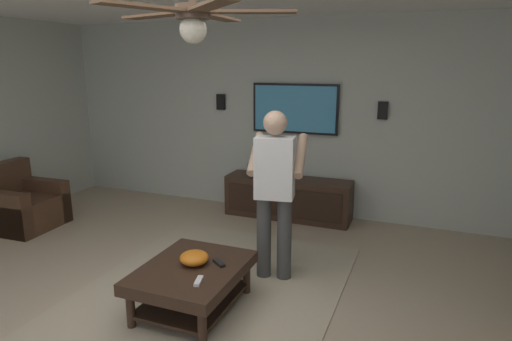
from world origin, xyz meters
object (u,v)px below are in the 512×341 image
Objects in this scene: remote_black at (219,263)px; wall_speaker_left at (383,110)px; media_console at (288,198)px; tv at (295,109)px; person_standing at (275,186)px; vase_round at (255,167)px; wall_speaker_right at (221,102)px; armchair at (21,206)px; ceiling_fan at (194,17)px; coffee_table at (192,278)px; remote_white at (199,281)px; bowl at (194,258)px.

remote_black is 0.68× the size of wall_speaker_left.
tv reaches higher than media_console.
vase_round is (1.72, 0.90, -0.27)m from person_standing.
wall_speaker_right is (0.01, 1.11, 0.05)m from tv.
remote_black is at bearing 3.65° from media_console.
wall_speaker_left is at bearing -30.40° from person_standing.
person_standing reaches higher than armchair.
ceiling_fan is at bearing 167.42° from wall_speaker_left.
coffee_table is 3.00m from tv.
armchair is 3.16m from coffee_table.
ceiling_fan is (-0.37, -0.24, 1.91)m from remote_white.
wall_speaker_right is (0.23, 0.61, 0.85)m from vase_round.
remote_white is 0.13× the size of ceiling_fan.
bowl is 2.55m from vase_round.
armchair is 3.07m from vase_round.
wall_speaker_left reaches higher than armchair.
bowl is at bearing 56.07° from remote_black.
media_console is at bearing 102.54° from wall_speaker_left.
remote_black is at bearing -154.57° from wall_speaker_right.
person_standing is 1.96m from vase_round.
person_standing reaches higher than bowl.
wall_speaker_right is (1.95, 1.51, 0.58)m from person_standing.
coffee_table is at bearing 25.24° from remote_white.
bowl is (-0.87, -3.02, 0.18)m from armchair.
tv is 0.97m from vase_round.
media_console is at bearing -50.28° from remote_black.
remote_white is 0.34m from remote_black.
person_standing is at bearing -28.17° from coffee_table.
wall_speaker_left is at bearing -23.49° from bowl.
vase_round is 3.66m from ceiling_fan.
media_console is 1.68m from wall_speaker_right.
media_console is 0.63m from vase_round.
remote_white is (-1.14, -3.21, 0.13)m from armchair.
coffee_table is at bearing 156.93° from wall_speaker_left.
tv is at bearing -0.91° from bowl.
bowl is at bearing 156.51° from wall_speaker_left.
remote_black is 0.68× the size of wall_speaker_right.
media_console is 1.86m from person_standing.
wall_speaker_right is (2.65, 1.26, 1.10)m from remote_black.
wall_speaker_right is at bearing 90.00° from wall_speaker_left.
ceiling_fan reaches higher than tv.
remote_white is 3.43m from wall_speaker_right.
armchair is 5.64× the size of remote_white.
remote_white is (-2.99, -0.15, -1.05)m from tv.
vase_round is 1.00× the size of wall_speaker_left.
remote_black is at bearing -16.55° from armchair.
bowl is 3.14m from wall_speaker_left.
vase_round reaches higher than remote_black.
coffee_table is 0.84× the size of ceiling_fan.
remote_white is at bearing 3.10° from media_console.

